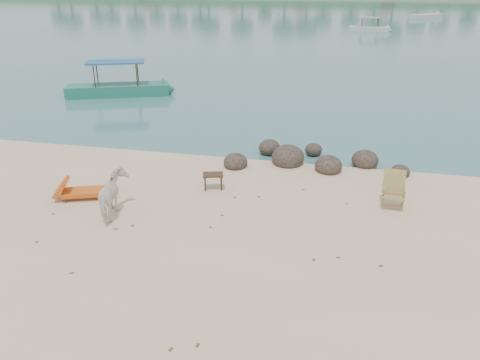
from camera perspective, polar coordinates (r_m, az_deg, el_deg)
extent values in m
plane|color=#326165|center=(99.36, 11.03, 19.98)|extent=(400.00, 400.00, 0.00)
ellipsoid|color=#2B241C|center=(15.87, -0.55, 2.08)|extent=(0.81, 0.90, 0.61)
ellipsoid|color=#2B241C|center=(16.24, 5.86, 2.67)|extent=(1.13, 1.24, 0.85)
ellipsoid|color=#2B241C|center=(15.81, 10.72, 1.60)|extent=(0.90, 0.99, 0.68)
ellipsoid|color=#2B241C|center=(16.58, 14.98, 2.27)|extent=(0.90, 0.99, 0.68)
ellipsoid|color=#2B241C|center=(16.06, 18.93, 0.85)|extent=(0.61, 0.68, 0.46)
ellipsoid|color=#2B241C|center=(17.28, 3.61, 3.87)|extent=(0.79, 0.87, 0.59)
ellipsoid|color=#2B241C|center=(17.33, 8.95, 3.58)|extent=(0.62, 0.69, 0.47)
imported|color=white|center=(12.89, -15.15, -1.95)|extent=(0.98, 1.54, 1.20)
plane|color=brown|center=(12.49, -14.89, -5.89)|extent=(0.14, 0.14, 0.00)
plane|color=brown|center=(12.54, -23.52, -7.06)|extent=(0.12, 0.12, 0.00)
plane|color=brown|center=(11.00, 8.98, -9.72)|extent=(0.11, 0.11, 0.00)
plane|color=brown|center=(13.76, -21.79, -3.97)|extent=(0.11, 0.11, 0.00)
plane|color=brown|center=(14.33, 7.72, -1.25)|extent=(0.13, 0.13, 0.00)
plane|color=brown|center=(13.75, 2.32, -2.16)|extent=(0.13, 0.13, 0.00)
plane|color=brown|center=(8.77, -8.44, -19.88)|extent=(0.13, 0.13, 0.00)
plane|color=brown|center=(11.18, 11.87, -9.34)|extent=(0.11, 0.11, 0.00)
plane|color=brown|center=(13.70, -0.64, -2.24)|extent=(0.13, 0.13, 0.00)
plane|color=brown|center=(11.07, -19.80, -10.75)|extent=(0.13, 0.13, 0.00)
plane|color=brown|center=(8.79, -5.17, -19.56)|extent=(0.11, 0.11, 0.00)
plane|color=brown|center=(12.72, -2.17, -4.44)|extent=(0.12, 0.12, 0.00)
plane|color=brown|center=(12.53, -12.94, -5.56)|extent=(0.13, 0.13, 0.00)
plane|color=brown|center=(11.13, 16.78, -10.11)|extent=(0.14, 0.14, 0.00)
plane|color=brown|center=(12.17, -3.61, -5.89)|extent=(0.14, 0.14, 0.00)
plane|color=brown|center=(13.68, 12.89, -2.94)|extent=(0.14, 0.14, 0.00)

